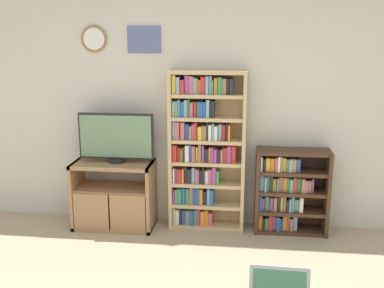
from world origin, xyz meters
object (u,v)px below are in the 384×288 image
Objects in this scene: tv_stand at (114,195)px; bookshelf_short at (287,191)px; television at (116,137)px; bookshelf_tall at (203,150)px.

tv_stand is 0.96× the size of bookshelf_short.
bookshelf_short is at bearing 2.11° from television.
bookshelf_tall is 0.96m from bookshelf_short.
bookshelf_short is (1.76, 0.07, -0.54)m from television.
bookshelf_tall is at bearing 7.87° from tv_stand.
television is at bearing -177.89° from bookshelf_short.
bookshelf_tall is (0.89, 0.08, -0.13)m from television.
bookshelf_tall reaches higher than tv_stand.
television is (0.04, 0.04, 0.62)m from tv_stand.
bookshelf_tall is 1.89× the size of bookshelf_short.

